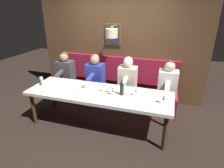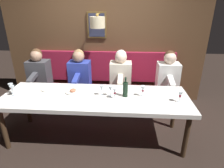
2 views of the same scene
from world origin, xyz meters
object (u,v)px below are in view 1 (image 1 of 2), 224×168
Objects in this scene: wine_glass_3 at (136,90)px; wine_glass_5 at (164,98)px; diner_middle at (95,72)px; wine_glass_0 at (113,90)px; dining_table at (99,95)px; diner_nearest at (168,80)px; diner_near at (128,75)px; diner_far at (65,69)px; wine_glass_4 at (42,81)px; wine_glass_1 at (110,88)px; wine_glass_2 at (41,79)px; wine_glass_6 at (104,87)px; wine_bottle at (122,89)px.

wine_glass_3 is 1.00× the size of wine_glass_5.
wine_glass_0 is at bearing -142.17° from diner_middle.
dining_table is 3.52× the size of diner_nearest.
dining_table is 0.96m from diner_near.
diner_nearest is at bearing -90.00° from diner_far.
wine_glass_4 and wine_glass_5 have the same top height.
diner_middle reaches higher than wine_glass_4.
wine_glass_0 and wine_glass_1 have the same top height.
wine_glass_2 is at bearing 90.00° from dining_table.
wine_glass_6 is at bearing -122.49° from diner_far.
dining_table is 0.73m from wine_glass_3.
wine_glass_5 is at bearing -139.40° from diner_near.
diner_nearest is at bearing -32.71° from wine_glass_3.
wine_glass_3 is at bearing -86.47° from wine_glass_1.
wine_glass_3 is 1.00× the size of wine_glass_6.
diner_middle is at bearing 90.00° from diner_nearest.
wine_bottle is at bearing -116.97° from diner_far.
diner_near is 1.60m from diner_far.
wine_glass_2 is 0.10m from wine_glass_4.
wine_glass_4 is 2.42m from wine_glass_5.
wine_glass_0 is 0.10m from wine_glass_1.
diner_far is at bearing 63.03° from wine_bottle.
wine_glass_3 and wine_glass_6 have the same top height.
diner_far reaches higher than dining_table.
wine_glass_4 is (-0.08, -0.07, 0.00)m from wine_glass_2.
diner_middle is at bearing 37.40° from wine_glass_1.
wine_glass_1 is 1.51m from wine_glass_2.
diner_nearest is at bearing -42.78° from wine_bottle.
diner_near is 1.30m from wine_glass_5.
diner_nearest is 4.82× the size of wine_glass_0.
diner_near is 4.82× the size of wine_glass_3.
diner_near reaches higher than wine_glass_5.
wine_glass_6 is at bearing -88.88° from wine_glass_2.
wine_glass_2 is at bearing 109.27° from diner_nearest.
wine_glass_4 is (-0.02, 1.51, 0.00)m from wine_glass_0.
diner_near is 4.82× the size of wine_glass_0.
wine_glass_3 is 0.52m from wine_glass_5.
diner_middle is 2.64× the size of wine_bottle.
wine_glass_1 is 1.00× the size of wine_glass_4.
wine_glass_5 is at bearing -111.99° from diner_far.
wine_glass_6 is at bearing 91.75° from wine_glass_3.
diner_near reaches higher than wine_bottle.
dining_table is 3.52× the size of diner_far.
wine_glass_0 is 0.42m from wine_glass_3.
diner_middle is at bearing 45.68° from wine_bottle.
dining_table is 0.48m from wine_bottle.
diner_nearest reaches higher than dining_table.
wine_glass_1 is 0.98m from wine_glass_5.
wine_glass_2 is (-0.88, 1.64, 0.04)m from diner_near.
dining_table is 16.97× the size of wine_glass_2.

